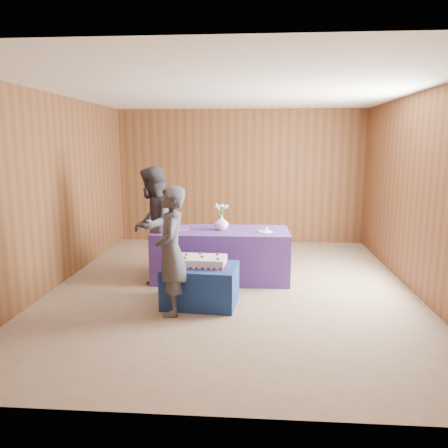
# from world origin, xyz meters

# --- Properties ---
(ground) EXTENTS (6.00, 6.00, 0.00)m
(ground) POSITION_xyz_m (0.00, 0.00, 0.00)
(ground) COLOR gray
(ground) RESTS_ON ground
(room_shell) EXTENTS (5.04, 6.04, 2.72)m
(room_shell) POSITION_xyz_m (0.00, 0.00, 1.80)
(room_shell) COLOR brown
(room_shell) RESTS_ON ground
(cake_table) EXTENTS (0.95, 0.77, 0.50)m
(cake_table) POSITION_xyz_m (-0.36, -0.68, 0.25)
(cake_table) COLOR navy
(cake_table) RESTS_ON ground
(serving_table) EXTENTS (2.02, 0.94, 0.75)m
(serving_table) POSITION_xyz_m (-0.18, 0.40, 0.38)
(serving_table) COLOR #55338D
(serving_table) RESTS_ON ground
(sheet_cake) EXTENTS (0.64, 0.45, 0.14)m
(sheet_cake) POSITION_xyz_m (-0.34, -0.64, 0.55)
(sheet_cake) COLOR white
(sheet_cake) RESTS_ON cake_table
(vase) EXTENTS (0.24, 0.24, 0.22)m
(vase) POSITION_xyz_m (-0.18, 0.41, 0.86)
(vase) COLOR white
(vase) RESTS_ON serving_table
(flower_spray) EXTENTS (0.20, 0.21, 0.16)m
(flower_spray) POSITION_xyz_m (-0.18, 0.41, 1.10)
(flower_spray) COLOR #2D7130
(flower_spray) RESTS_ON vase
(platter) EXTENTS (0.50, 0.50, 0.02)m
(platter) POSITION_xyz_m (-0.85, 0.43, 0.76)
(platter) COLOR #7654A8
(platter) RESTS_ON serving_table
(plate) EXTENTS (0.25, 0.25, 0.01)m
(plate) POSITION_xyz_m (0.47, 0.30, 0.76)
(plate) COLOR white
(plate) RESTS_ON serving_table
(cake_slice) EXTENTS (0.08, 0.07, 0.07)m
(cake_slice) POSITION_xyz_m (0.47, 0.30, 0.79)
(cake_slice) COLOR white
(cake_slice) RESTS_ON plate
(knife) EXTENTS (0.25, 0.11, 0.00)m
(knife) POSITION_xyz_m (0.51, 0.14, 0.75)
(knife) COLOR silver
(knife) RESTS_ON serving_table
(guest_left) EXTENTS (0.45, 0.61, 1.54)m
(guest_left) POSITION_xyz_m (-0.66, -1.01, 0.77)
(guest_left) COLOR #3C3D47
(guest_left) RESTS_ON ground
(guest_right) EXTENTS (0.66, 0.84, 1.70)m
(guest_right) POSITION_xyz_m (-1.17, 0.21, 0.85)
(guest_right) COLOR #383641
(guest_right) RESTS_ON ground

